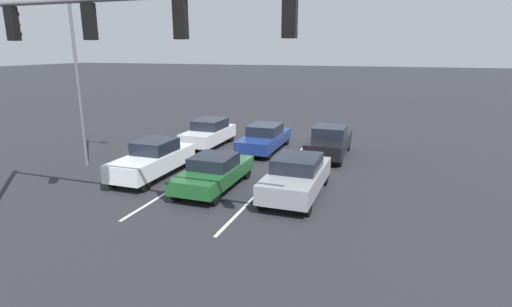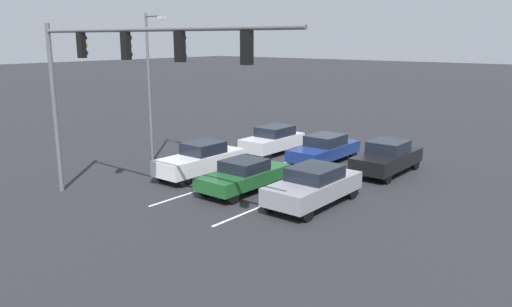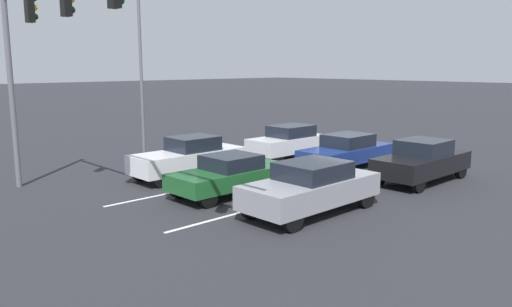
# 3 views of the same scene
# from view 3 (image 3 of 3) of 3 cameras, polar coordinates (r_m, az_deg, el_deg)

# --- Properties ---
(ground_plane) EXTENTS (240.00, 240.00, 0.00)m
(ground_plane) POSITION_cam_3_polar(r_m,az_deg,el_deg) (22.24, 10.50, -1.67)
(ground_plane) COLOR #28282D
(lane_stripe_left_divider) EXTENTS (0.12, 16.64, 0.01)m
(lane_stripe_left_divider) POSITION_cam_3_polar(r_m,az_deg,el_deg) (19.41, 10.60, -3.37)
(lane_stripe_left_divider) COLOR silver
(lane_stripe_left_divider) RESTS_ON ground_plane
(lane_stripe_center_divider) EXTENTS (0.12, 16.64, 0.01)m
(lane_stripe_center_divider) POSITION_cam_3_polar(r_m,az_deg,el_deg) (21.57, 3.11, -1.87)
(lane_stripe_center_divider) COLOR silver
(lane_stripe_center_divider) RESTS_ON ground_plane
(car_white_rightlane_front) EXTENTS (1.70, 4.72, 1.63)m
(car_white_rightlane_front) POSITION_cam_3_polar(r_m,az_deg,el_deg) (20.20, -7.64, -0.42)
(car_white_rightlane_front) COLOR silver
(car_white_rightlane_front) RESTS_ON ground_plane
(car_gray_leftlane_front) EXTENTS (1.89, 4.64, 1.58)m
(car_gray_leftlane_front) POSITION_cam_3_polar(r_m,az_deg,el_deg) (15.24, 6.34, -3.80)
(car_gray_leftlane_front) COLOR gray
(car_gray_leftlane_front) RESTS_ON ground_plane
(car_darkgreen_midlane_front) EXTENTS (1.83, 4.48, 1.40)m
(car_darkgreen_midlane_front) POSITION_cam_3_polar(r_m,az_deg,el_deg) (17.39, -2.84, -2.35)
(car_darkgreen_midlane_front) COLOR #1E5928
(car_darkgreen_midlane_front) RESTS_ON ground_plane
(car_black_leftlane_second) EXTENTS (1.85, 4.55, 1.63)m
(car_black_leftlane_second) POSITION_cam_3_polar(r_m,az_deg,el_deg) (20.30, 18.46, -0.79)
(car_black_leftlane_second) COLOR black
(car_black_leftlane_second) RESTS_ON ground_plane
(car_silver_rightlane_second) EXTENTS (1.78, 4.11, 1.57)m
(car_silver_rightlane_second) POSITION_cam_3_polar(r_m,az_deg,el_deg) (24.39, 3.73, 1.41)
(car_silver_rightlane_second) COLOR silver
(car_silver_rightlane_second) RESTS_ON ground_plane
(car_navy_midlane_second) EXTENTS (1.83, 4.74, 1.48)m
(car_navy_midlane_second) POSITION_cam_3_polar(r_m,az_deg,el_deg) (22.28, 10.31, 0.30)
(car_navy_midlane_second) COLOR navy
(car_navy_midlane_second) RESTS_ON ground_plane
(traffic_signal_gantry) EXTENTS (12.72, 0.37, 7.14)m
(traffic_signal_gantry) POSITION_cam_3_polar(r_m,az_deg,el_deg) (16.01, -21.79, 13.32)
(traffic_signal_gantry) COLOR slate
(traffic_signal_gantry) RESTS_ON ground_plane
(street_lamp_right_shoulder) EXTENTS (1.52, 0.24, 7.78)m
(street_lamp_right_shoulder) POSITION_cam_3_polar(r_m,az_deg,el_deg) (23.42, -12.83, 9.77)
(street_lamp_right_shoulder) COLOR slate
(street_lamp_right_shoulder) RESTS_ON ground_plane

